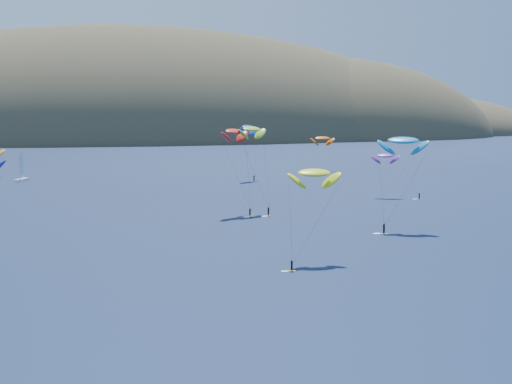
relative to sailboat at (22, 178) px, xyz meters
The scene contains 9 objects.
island 369.97m from the sailboat, 75.00° to the left, with size 730.00×300.00×210.00m.
sailboat is the anchor object (origin of this frame).
kitesurfer_2 155.74m from the sailboat, 70.00° to the right, with size 11.38×10.03×16.81m.
kitesurfer_3 108.46m from the sailboat, 57.41° to the right, with size 8.98×12.72×22.27m.
kitesurfer_4 79.76m from the sailboat, 12.06° to the right, with size 10.26×11.61×21.12m.
kitesurfer_5 147.47m from the sailboat, 56.30° to the right, with size 12.91×10.40×21.10m.
kitesurfer_6 124.94m from the sailboat, 35.72° to the right, with size 11.47×11.60×13.79m.
kitesurfer_9 106.83m from the sailboat, 59.81° to the right, with size 9.51×12.45×21.91m.
kitesurfer_11 114.59m from the sailboat, ahead, with size 9.82×12.17×15.67m.
Camera 1 is at (-43.51, -50.36, 25.10)m, focal length 50.00 mm.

